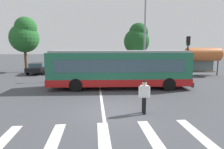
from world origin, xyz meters
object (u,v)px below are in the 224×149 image
(parked_car_charcoal, at_px, (80,67))
(twin_arm_street_lamp, at_px, (145,23))
(parked_car_champagne, at_px, (102,67))
(traffic_light_far_corner, at_px, (188,51))
(bus_stop_shelter, at_px, (203,55))
(city_transit_bus, at_px, (119,69))
(pedestrian_crossing_street, at_px, (144,95))
(parked_car_white, at_px, (142,66))
(background_tree_right, at_px, (137,39))
(parked_car_silver, at_px, (120,66))
(parked_car_black, at_px, (38,67))
(parked_car_red, at_px, (60,67))
(background_tree_left, at_px, (25,35))

(parked_car_charcoal, xyz_separation_m, twin_arm_street_lamp, (7.48, -4.08, 5.20))
(parked_car_champagne, relative_size, traffic_light_far_corner, 1.03)
(bus_stop_shelter, bearing_deg, parked_car_champagne, 162.26)
(city_transit_bus, relative_size, bus_stop_shelter, 2.91)
(parked_car_champagne, height_order, traffic_light_far_corner, traffic_light_far_corner)
(parked_car_charcoal, bearing_deg, bus_stop_shelter, -16.55)
(pedestrian_crossing_street, bearing_deg, city_transit_bus, 94.58)
(parked_car_white, xyz_separation_m, background_tree_right, (-0.12, 2.57, 3.69))
(parked_car_champagne, xyz_separation_m, bus_stop_shelter, (11.57, -3.70, 1.65))
(parked_car_charcoal, distance_m, parked_car_silver, 5.26)
(parked_car_black, relative_size, background_tree_right, 0.67)
(parked_car_black, height_order, traffic_light_far_corner, traffic_light_far_corner)
(pedestrian_crossing_street, distance_m, background_tree_right, 18.69)
(parked_car_red, xyz_separation_m, parked_car_silver, (7.89, -0.15, 0.00))
(background_tree_right, bearing_deg, twin_arm_street_lamp, -94.83)
(traffic_light_far_corner, bearing_deg, background_tree_right, 111.13)
(traffic_light_far_corner, bearing_deg, parked_car_champagne, 144.74)
(parked_car_champagne, bearing_deg, parked_car_white, -0.47)
(bus_stop_shelter, bearing_deg, traffic_light_far_corner, -142.84)
(parked_car_red, distance_m, bus_stop_shelter, 17.59)
(pedestrian_crossing_street, distance_m, twin_arm_street_lamp, 13.34)
(twin_arm_street_lamp, distance_m, background_tree_left, 15.52)
(parked_car_charcoal, height_order, twin_arm_street_lamp, twin_arm_street_lamp)
(parked_car_charcoal, distance_m, parked_car_white, 8.13)
(parked_car_charcoal, bearing_deg, pedestrian_crossing_street, -74.97)
(twin_arm_street_lamp, bearing_deg, traffic_light_far_corner, -33.32)
(parked_car_silver, bearing_deg, parked_car_black, -177.68)
(parked_car_red, distance_m, traffic_light_far_corner, 15.57)
(parked_car_red, height_order, traffic_light_far_corner, traffic_light_far_corner)
(parked_car_charcoal, relative_size, parked_car_champagne, 1.00)
(parked_car_red, bearing_deg, twin_arm_street_lamp, -22.12)
(city_transit_bus, xyz_separation_m, parked_car_black, (-9.09, 9.41, -0.82))
(parked_car_red, xyz_separation_m, twin_arm_street_lamp, (10.11, -4.11, 5.20))
(parked_car_red, height_order, twin_arm_street_lamp, twin_arm_street_lamp)
(city_transit_bus, xyz_separation_m, parked_car_charcoal, (-3.82, 9.96, -0.82))
(traffic_light_far_corner, bearing_deg, bus_stop_shelter, 37.16)
(parked_car_champagne, distance_m, background_tree_left, 10.85)
(parked_car_charcoal, bearing_deg, traffic_light_far_corner, -30.24)
(pedestrian_crossing_street, xyz_separation_m, traffic_light_far_corner, (6.98, 9.45, 2.00))
(pedestrian_crossing_street, relative_size, parked_car_red, 0.38)
(parked_car_black, distance_m, parked_car_champagne, 8.05)
(pedestrian_crossing_street, bearing_deg, background_tree_right, 78.44)
(twin_arm_street_lamp, bearing_deg, parked_car_charcoal, 151.40)
(pedestrian_crossing_street, xyz_separation_m, parked_car_silver, (0.96, 15.91, -0.20))
(pedestrian_crossing_street, height_order, background_tree_left, background_tree_left)
(parked_car_red, relative_size, background_tree_left, 0.63)
(parked_car_red, xyz_separation_m, background_tree_right, (10.62, 1.93, 3.69))
(traffic_light_far_corner, xyz_separation_m, background_tree_right, (-3.30, 8.54, 1.49))
(parked_car_black, distance_m, bus_stop_shelter, 20.04)
(parked_car_charcoal, bearing_deg, city_transit_bus, -69.03)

